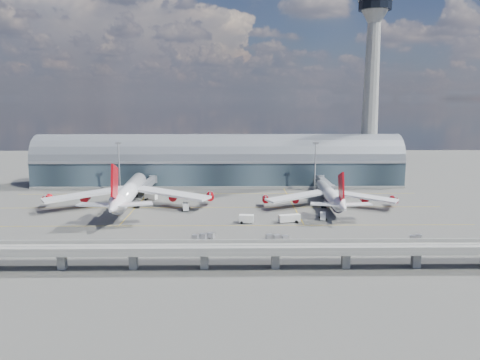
{
  "coord_description": "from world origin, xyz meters",
  "views": [
    {
      "loc": [
        8.34,
        -181.02,
        47.26
      ],
      "look_at": [
        10.91,
        10.0,
        14.0
      ],
      "focal_mm": 35.0,
      "sensor_mm": 36.0,
      "label": 1
    }
  ],
  "objects_px": {
    "service_truck_4": "(186,207)",
    "cargo_train_0": "(203,237)",
    "cargo_train_1": "(277,238)",
    "service_truck_2": "(289,218)",
    "floodlight_mast_left": "(119,166)",
    "cargo_train_2": "(416,237)",
    "service_truck_3": "(323,216)",
    "service_truck_5": "(151,197)",
    "control_tower": "(371,91)",
    "airliner_left": "(129,192)",
    "service_truck_1": "(246,219)",
    "airliner_right": "(330,196)",
    "floodlight_mast_right": "(315,165)"
  },
  "relations": [
    {
      "from": "service_truck_4",
      "to": "cargo_train_2",
      "type": "relative_size",
      "value": 1.09
    },
    {
      "from": "airliner_right",
      "to": "control_tower",
      "type": "bearing_deg",
      "value": 63.15
    },
    {
      "from": "floodlight_mast_right",
      "to": "service_truck_5",
      "type": "height_order",
      "value": "floodlight_mast_right"
    },
    {
      "from": "service_truck_4",
      "to": "service_truck_5",
      "type": "bearing_deg",
      "value": 123.09
    },
    {
      "from": "service_truck_2",
      "to": "cargo_train_1",
      "type": "distance_m",
      "value": 24.39
    },
    {
      "from": "floodlight_mast_right",
      "to": "service_truck_2",
      "type": "height_order",
      "value": "floodlight_mast_right"
    },
    {
      "from": "service_truck_2",
      "to": "floodlight_mast_right",
      "type": "bearing_deg",
      "value": -32.74
    },
    {
      "from": "airliner_right",
      "to": "service_truck_4",
      "type": "relative_size",
      "value": 10.98
    },
    {
      "from": "service_truck_4",
      "to": "cargo_train_2",
      "type": "bearing_deg",
      "value": -35.34
    },
    {
      "from": "airliner_left",
      "to": "service_truck_5",
      "type": "bearing_deg",
      "value": 63.33
    },
    {
      "from": "floodlight_mast_right",
      "to": "cargo_train_0",
      "type": "distance_m",
      "value": 98.3
    },
    {
      "from": "service_truck_2",
      "to": "service_truck_5",
      "type": "bearing_deg",
      "value": 40.95
    },
    {
      "from": "airliner_left",
      "to": "cargo_train_2",
      "type": "xyz_separation_m",
      "value": [
        107.89,
        -49.76,
        -5.99
      ]
    },
    {
      "from": "service_truck_4",
      "to": "airliner_left",
      "type": "bearing_deg",
      "value": 159.53
    },
    {
      "from": "service_truck_2",
      "to": "service_truck_4",
      "type": "distance_m",
      "value": 46.79
    },
    {
      "from": "service_truck_4",
      "to": "cargo_train_1",
      "type": "bearing_deg",
      "value": -58.4
    },
    {
      "from": "cargo_train_0",
      "to": "cargo_train_2",
      "type": "xyz_separation_m",
      "value": [
        72.15,
        -1.77,
        -0.06
      ]
    },
    {
      "from": "service_truck_1",
      "to": "service_truck_2",
      "type": "relative_size",
      "value": 0.67
    },
    {
      "from": "cargo_train_0",
      "to": "cargo_train_2",
      "type": "relative_size",
      "value": 1.55
    },
    {
      "from": "service_truck_2",
      "to": "airliner_right",
      "type": "bearing_deg",
      "value": -53.61
    },
    {
      "from": "airliner_left",
      "to": "airliner_right",
      "type": "xyz_separation_m",
      "value": [
        88.78,
        -0.52,
        -1.71
      ]
    },
    {
      "from": "service_truck_4",
      "to": "cargo_train_1",
      "type": "height_order",
      "value": "service_truck_4"
    },
    {
      "from": "cargo_train_0",
      "to": "airliner_left",
      "type": "bearing_deg",
      "value": 58.96
    },
    {
      "from": "floodlight_mast_left",
      "to": "cargo_train_2",
      "type": "distance_m",
      "value": 147.08
    },
    {
      "from": "service_truck_3",
      "to": "service_truck_4",
      "type": "relative_size",
      "value": 0.98
    },
    {
      "from": "floodlight_mast_left",
      "to": "cargo_train_0",
      "type": "relative_size",
      "value": 3.15
    },
    {
      "from": "floodlight_mast_right",
      "to": "control_tower",
      "type": "bearing_deg",
      "value": 38.66
    },
    {
      "from": "service_truck_4",
      "to": "cargo_train_0",
      "type": "distance_m",
      "value": 43.23
    },
    {
      "from": "airliner_left",
      "to": "cargo_train_2",
      "type": "relative_size",
      "value": 15.05
    },
    {
      "from": "floodlight_mast_left",
      "to": "airliner_left",
      "type": "height_order",
      "value": "floodlight_mast_left"
    },
    {
      "from": "service_truck_3",
      "to": "airliner_left",
      "type": "bearing_deg",
      "value": 174.34
    },
    {
      "from": "cargo_train_0",
      "to": "control_tower",
      "type": "bearing_deg",
      "value": -16.03
    },
    {
      "from": "floodlight_mast_left",
      "to": "airliner_right",
      "type": "bearing_deg",
      "value": -19.07
    },
    {
      "from": "service_truck_2",
      "to": "service_truck_3",
      "type": "relative_size",
      "value": 1.56
    },
    {
      "from": "service_truck_3",
      "to": "service_truck_4",
      "type": "distance_m",
      "value": 58.23
    },
    {
      "from": "cargo_train_0",
      "to": "service_truck_4",
      "type": "bearing_deg",
      "value": 35.87
    },
    {
      "from": "control_tower",
      "to": "airliner_left",
      "type": "xyz_separation_m",
      "value": [
        -122.91,
        -62.35,
        -44.76
      ]
    },
    {
      "from": "service_truck_2",
      "to": "cargo_train_0",
      "type": "bearing_deg",
      "value": 109.87
    },
    {
      "from": "floodlight_mast_left",
      "to": "airliner_left",
      "type": "xyz_separation_m",
      "value": [
        12.09,
        -34.35,
        -6.75
      ]
    },
    {
      "from": "control_tower",
      "to": "service_truck_2",
      "type": "bearing_deg",
      "value": -121.91
    },
    {
      "from": "service_truck_2",
      "to": "cargo_train_1",
      "type": "xyz_separation_m",
      "value": [
        -6.97,
        -23.37,
        -0.65
      ]
    },
    {
      "from": "airliner_right",
      "to": "service_truck_3",
      "type": "distance_m",
      "value": 23.02
    },
    {
      "from": "control_tower",
      "to": "service_truck_3",
      "type": "bearing_deg",
      "value": -116.11
    },
    {
      "from": "service_truck_1",
      "to": "cargo_train_1",
      "type": "xyz_separation_m",
      "value": [
        9.73,
        -22.44,
        -0.71
      ]
    },
    {
      "from": "floodlight_mast_right",
      "to": "airliner_right",
      "type": "relative_size",
      "value": 0.41
    },
    {
      "from": "cargo_train_0",
      "to": "cargo_train_1",
      "type": "xyz_separation_m",
      "value": [
        25.06,
        -1.59,
        -0.01
      ]
    },
    {
      "from": "airliner_left",
      "to": "airliner_right",
      "type": "relative_size",
      "value": 1.26
    },
    {
      "from": "airliner_left",
      "to": "service_truck_4",
      "type": "bearing_deg",
      "value": -16.3
    },
    {
      "from": "airliner_right",
      "to": "cargo_train_2",
      "type": "bearing_deg",
      "value": -67.14
    },
    {
      "from": "control_tower",
      "to": "cargo_train_0",
      "type": "distance_m",
      "value": 149.47
    }
  ]
}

